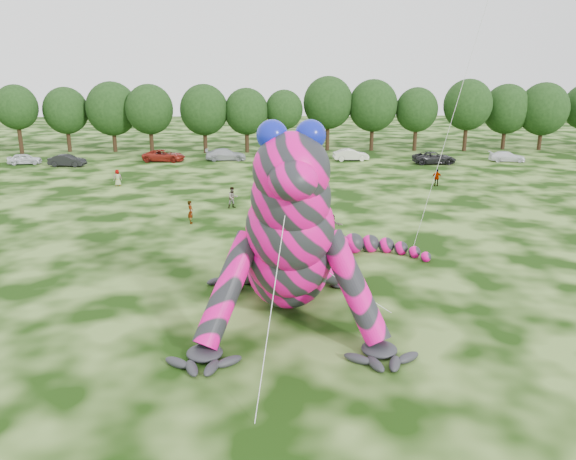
% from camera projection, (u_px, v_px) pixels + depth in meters
% --- Properties ---
extents(ground, '(240.00, 240.00, 0.00)m').
position_uv_depth(ground, '(307.00, 334.00, 25.26)').
color(ground, '#16330A').
rests_on(ground, ground).
extents(inflatable_gecko, '(16.20, 19.24, 9.61)m').
position_uv_depth(inflatable_gecko, '(287.00, 209.00, 27.81)').
color(inflatable_gecko, '#F30788').
rests_on(inflatable_gecko, ground).
extents(tree_3, '(5.81, 5.23, 9.44)m').
position_uv_depth(tree_3, '(18.00, 119.00, 77.26)').
color(tree_3, black).
rests_on(tree_3, ground).
extents(tree_4, '(6.22, 5.60, 9.06)m').
position_uv_depth(tree_4, '(67.00, 120.00, 79.14)').
color(tree_4, black).
rests_on(tree_4, ground).
extents(tree_5, '(7.16, 6.44, 9.80)m').
position_uv_depth(tree_5, '(113.00, 117.00, 79.04)').
color(tree_5, black).
rests_on(tree_5, ground).
extents(tree_6, '(6.52, 5.86, 9.49)m').
position_uv_depth(tree_6, '(150.00, 119.00, 77.63)').
color(tree_6, black).
rests_on(tree_6, ground).
extents(tree_7, '(6.68, 6.01, 9.48)m').
position_uv_depth(tree_7, '(204.00, 119.00, 78.05)').
color(tree_7, black).
rests_on(tree_7, ground).
extents(tree_8, '(6.14, 5.53, 8.94)m').
position_uv_depth(tree_8, '(247.00, 120.00, 78.54)').
color(tree_8, black).
rests_on(tree_8, ground).
extents(tree_9, '(5.27, 4.74, 8.68)m').
position_uv_depth(tree_9, '(284.00, 121.00, 79.14)').
color(tree_9, black).
rests_on(tree_9, ground).
extents(tree_10, '(7.09, 6.38, 10.50)m').
position_uv_depth(tree_10, '(328.00, 114.00, 80.33)').
color(tree_10, black).
rests_on(tree_10, ground).
extents(tree_11, '(7.01, 6.31, 10.07)m').
position_uv_depth(tree_11, '(373.00, 115.00, 80.29)').
color(tree_11, black).
rests_on(tree_11, ground).
extents(tree_12, '(5.99, 5.39, 8.97)m').
position_uv_depth(tree_12, '(416.00, 119.00, 80.26)').
color(tree_12, black).
rests_on(tree_12, ground).
extents(tree_13, '(6.83, 6.15, 10.13)m').
position_uv_depth(tree_13, '(467.00, 115.00, 79.80)').
color(tree_13, black).
rests_on(tree_13, ground).
extents(tree_14, '(6.82, 6.14, 9.40)m').
position_uv_depth(tree_14, '(506.00, 117.00, 81.70)').
color(tree_14, black).
rests_on(tree_14, ground).
extents(tree_15, '(7.17, 6.45, 9.63)m').
position_uv_depth(tree_15, '(543.00, 116.00, 80.96)').
color(tree_15, black).
rests_on(tree_15, ground).
extents(car_0, '(4.18, 2.22, 1.35)m').
position_uv_depth(car_0, '(25.00, 159.00, 69.65)').
color(car_0, silver).
rests_on(car_0, ground).
extents(car_1, '(4.53, 2.06, 1.44)m').
position_uv_depth(car_1, '(67.00, 160.00, 68.17)').
color(car_1, black).
rests_on(car_1, ground).
extents(car_2, '(5.64, 3.14, 1.49)m').
position_uv_depth(car_2, '(164.00, 156.00, 71.77)').
color(car_2, maroon).
rests_on(car_2, ground).
extents(car_3, '(5.32, 2.41, 1.51)m').
position_uv_depth(car_3, '(226.00, 155.00, 72.60)').
color(car_3, '#ADB0B7').
rests_on(car_3, ground).
extents(car_4, '(3.73, 1.68, 1.24)m').
position_uv_depth(car_4, '(312.00, 156.00, 72.68)').
color(car_4, navy).
rests_on(car_4, ground).
extents(car_5, '(4.63, 1.85, 1.50)m').
position_uv_depth(car_5, '(351.00, 155.00, 72.41)').
color(car_5, silver).
rests_on(car_5, ground).
extents(car_6, '(5.35, 2.47, 1.49)m').
position_uv_depth(car_6, '(434.00, 158.00, 70.01)').
color(car_6, black).
rests_on(car_6, ground).
extents(car_7, '(4.69, 2.52, 1.29)m').
position_uv_depth(car_7, '(507.00, 157.00, 71.68)').
color(car_7, white).
rests_on(car_7, ground).
extents(spectator_0, '(0.53, 0.71, 1.78)m').
position_uv_depth(spectator_0, '(191.00, 212.00, 43.01)').
color(spectator_0, gray).
rests_on(spectator_0, ground).
extents(spectator_1, '(1.09, 1.00, 1.82)m').
position_uv_depth(spectator_1, '(233.00, 197.00, 47.81)').
color(spectator_1, gray).
rests_on(spectator_1, ground).
extents(spectator_3, '(1.09, 0.62, 1.75)m').
position_uv_depth(spectator_3, '(437.00, 178.00, 56.63)').
color(spectator_3, gray).
rests_on(spectator_3, ground).
extents(spectator_5, '(1.60, 0.94, 1.64)m').
position_uv_depth(spectator_5, '(332.00, 225.00, 39.69)').
color(spectator_5, gray).
rests_on(spectator_5, ground).
extents(spectator_4, '(0.95, 0.80, 1.66)m').
position_uv_depth(spectator_4, '(118.00, 178.00, 56.86)').
color(spectator_4, gray).
rests_on(spectator_4, ground).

